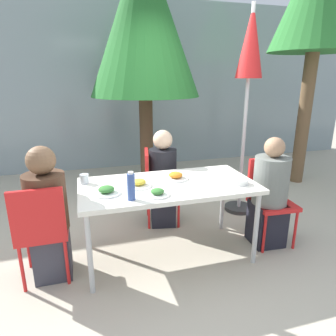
{
  "coord_description": "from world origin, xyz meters",
  "views": [
    {
      "loc": [
        -0.71,
        -2.47,
        1.68
      ],
      "look_at": [
        0.0,
        0.0,
        0.89
      ],
      "focal_mm": 32.0,
      "sensor_mm": 36.0,
      "label": 1
    }
  ],
  "objects_px": {
    "chair_left": "(41,227)",
    "chair_right": "(269,194)",
    "person_far": "(163,181)",
    "chair_far": "(156,181)",
    "drinking_cup": "(84,179)",
    "closed_umbrella": "(250,60)",
    "tree_behind_right": "(144,20)",
    "person_left": "(48,217)",
    "bottle": "(131,186)",
    "person_right": "(269,196)",
    "salad_bowl": "(239,181)"
  },
  "relations": [
    {
      "from": "chair_far",
      "to": "chair_left",
      "type": "bearing_deg",
      "value": -43.85
    },
    {
      "from": "closed_umbrella",
      "to": "bottle",
      "type": "xyz_separation_m",
      "value": [
        -1.56,
        -1.02,
        -1.01
      ]
    },
    {
      "from": "person_right",
      "to": "salad_bowl",
      "type": "bearing_deg",
      "value": 19.38
    },
    {
      "from": "drinking_cup",
      "to": "person_far",
      "type": "bearing_deg",
      "value": 26.85
    },
    {
      "from": "person_far",
      "to": "bottle",
      "type": "height_order",
      "value": "person_far"
    },
    {
      "from": "person_left",
      "to": "tree_behind_right",
      "type": "height_order",
      "value": "tree_behind_right"
    },
    {
      "from": "person_right",
      "to": "person_left",
      "type": "bearing_deg",
      "value": 2.01
    },
    {
      "from": "chair_right",
      "to": "drinking_cup",
      "type": "distance_m",
      "value": 1.86
    },
    {
      "from": "person_left",
      "to": "salad_bowl",
      "type": "relative_size",
      "value": 7.5
    },
    {
      "from": "closed_umbrella",
      "to": "salad_bowl",
      "type": "xyz_separation_m",
      "value": [
        -0.56,
        -0.93,
        -1.1
      ]
    },
    {
      "from": "person_left",
      "to": "bottle",
      "type": "bearing_deg",
      "value": -22.24
    },
    {
      "from": "chair_right",
      "to": "person_far",
      "type": "relative_size",
      "value": 0.78
    },
    {
      "from": "person_left",
      "to": "chair_left",
      "type": "bearing_deg",
      "value": -121.98
    },
    {
      "from": "person_far",
      "to": "tree_behind_right",
      "type": "height_order",
      "value": "tree_behind_right"
    },
    {
      "from": "chair_left",
      "to": "chair_far",
      "type": "height_order",
      "value": "same"
    },
    {
      "from": "person_left",
      "to": "person_far",
      "type": "distance_m",
      "value": 1.35
    },
    {
      "from": "closed_umbrella",
      "to": "chair_right",
      "type": "bearing_deg",
      "value": -96.23
    },
    {
      "from": "person_left",
      "to": "closed_umbrella",
      "type": "relative_size",
      "value": 0.47
    },
    {
      "from": "chair_right",
      "to": "salad_bowl",
      "type": "distance_m",
      "value": 0.57
    },
    {
      "from": "drinking_cup",
      "to": "salad_bowl",
      "type": "height_order",
      "value": "drinking_cup"
    },
    {
      "from": "chair_right",
      "to": "salad_bowl",
      "type": "xyz_separation_m",
      "value": [
        -0.48,
        -0.2,
        0.25
      ]
    },
    {
      "from": "salad_bowl",
      "to": "chair_far",
      "type": "bearing_deg",
      "value": 122.05
    },
    {
      "from": "chair_far",
      "to": "tree_behind_right",
      "type": "relative_size",
      "value": 0.25
    },
    {
      "from": "chair_far",
      "to": "salad_bowl",
      "type": "xyz_separation_m",
      "value": [
        0.56,
        -0.9,
        0.25
      ]
    },
    {
      "from": "bottle",
      "to": "drinking_cup",
      "type": "xyz_separation_m",
      "value": [
        -0.35,
        0.49,
        -0.07
      ]
    },
    {
      "from": "chair_left",
      "to": "person_right",
      "type": "distance_m",
      "value": 2.14
    },
    {
      "from": "chair_right",
      "to": "person_far",
      "type": "xyz_separation_m",
      "value": [
        -0.97,
        0.64,
        0.02
      ]
    },
    {
      "from": "chair_far",
      "to": "bottle",
      "type": "xyz_separation_m",
      "value": [
        -0.44,
        -0.99,
        0.34
      ]
    },
    {
      "from": "person_right",
      "to": "bottle",
      "type": "relative_size",
      "value": 4.84
    },
    {
      "from": "drinking_cup",
      "to": "tree_behind_right",
      "type": "relative_size",
      "value": 0.03
    },
    {
      "from": "person_far",
      "to": "salad_bowl",
      "type": "bearing_deg",
      "value": 41.77
    },
    {
      "from": "chair_far",
      "to": "drinking_cup",
      "type": "bearing_deg",
      "value": -46.56
    },
    {
      "from": "chair_far",
      "to": "closed_umbrella",
      "type": "height_order",
      "value": "closed_umbrella"
    },
    {
      "from": "person_left",
      "to": "bottle",
      "type": "height_order",
      "value": "person_left"
    },
    {
      "from": "tree_behind_right",
      "to": "chair_far",
      "type": "bearing_deg",
      "value": -97.32
    },
    {
      "from": "person_left",
      "to": "person_far",
      "type": "relative_size",
      "value": 1.04
    },
    {
      "from": "salad_bowl",
      "to": "tree_behind_right",
      "type": "height_order",
      "value": "tree_behind_right"
    },
    {
      "from": "drinking_cup",
      "to": "tree_behind_right",
      "type": "distance_m",
      "value": 2.54
    },
    {
      "from": "tree_behind_right",
      "to": "bottle",
      "type": "bearing_deg",
      "value": -105.15
    },
    {
      "from": "salad_bowl",
      "to": "chair_left",
      "type": "bearing_deg",
      "value": 176.92
    },
    {
      "from": "chair_left",
      "to": "tree_behind_right",
      "type": "relative_size",
      "value": 0.25
    },
    {
      "from": "person_left",
      "to": "chair_far",
      "type": "bearing_deg",
      "value": 32.81
    },
    {
      "from": "chair_left",
      "to": "chair_far",
      "type": "xyz_separation_m",
      "value": [
        1.16,
        0.81,
        0.0
      ]
    },
    {
      "from": "drinking_cup",
      "to": "chair_right",
      "type": "bearing_deg",
      "value": -6.38
    },
    {
      "from": "chair_left",
      "to": "chair_right",
      "type": "relative_size",
      "value": 1.0
    },
    {
      "from": "person_right",
      "to": "drinking_cup",
      "type": "bearing_deg",
      "value": -5.56
    },
    {
      "from": "chair_far",
      "to": "chair_right",
      "type": "bearing_deg",
      "value": 67.06
    },
    {
      "from": "person_far",
      "to": "closed_umbrella",
      "type": "distance_m",
      "value": 1.69
    },
    {
      "from": "closed_umbrella",
      "to": "drinking_cup",
      "type": "distance_m",
      "value": 2.25
    },
    {
      "from": "chair_left",
      "to": "bottle",
      "type": "bearing_deg",
      "value": -15.0
    }
  ]
}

